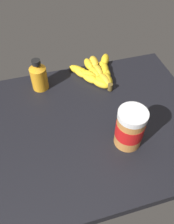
% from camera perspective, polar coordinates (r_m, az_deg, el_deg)
% --- Properties ---
extents(ground_plane, '(0.95, 0.64, 0.04)m').
position_cam_1_polar(ground_plane, '(0.84, -2.87, -4.26)').
color(ground_plane, black).
extents(banana_bunch, '(0.21, 0.23, 0.04)m').
position_cam_1_polar(banana_bunch, '(1.00, 2.52, 9.50)').
color(banana_bunch, yellow).
rests_on(banana_bunch, ground_plane).
extents(peanut_butter_jar, '(0.09, 0.09, 0.15)m').
position_cam_1_polar(peanut_butter_jar, '(0.74, 10.53, -3.94)').
color(peanut_butter_jar, '#B27238').
rests_on(peanut_butter_jar, ground_plane).
extents(honey_bottle, '(0.07, 0.07, 0.13)m').
position_cam_1_polar(honey_bottle, '(0.94, -11.81, 8.75)').
color(honey_bottle, orange).
rests_on(honey_bottle, ground_plane).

